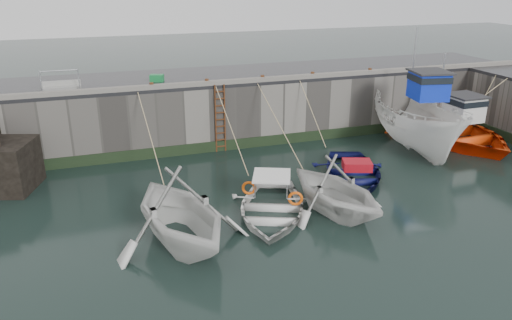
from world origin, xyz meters
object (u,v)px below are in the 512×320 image
object	(u,v)px
boat_near_navy	(352,177)
boat_far_white	(418,124)
ladder	(220,119)
bollard_b	(207,82)
bollard_a	(152,86)
bollard_c	(262,78)
fish_crate	(157,78)
bollard_e	(370,71)
boat_near_blacktrim	(334,212)
bollard_d	(313,75)
boat_near_white	(181,242)
boat_near_blue	(271,214)
boat_far_orange	(452,131)

from	to	relation	value
boat_near_navy	boat_far_white	world-z (taller)	boat_far_white
boat_far_white	boat_near_navy	bearing A→B (deg)	-143.07
ladder	boat_near_navy	xyz separation A→B (m)	(4.30, -4.93, -1.59)
ladder	bollard_b	bearing A→B (deg)	146.14
bollard_a	bollard_c	xyz separation A→B (m)	(5.20, 0.00, 0.00)
fish_crate	boat_far_white	bearing A→B (deg)	-0.17
bollard_e	boat_far_white	bearing A→B (deg)	-72.22
ladder	boat_near_blacktrim	xyz separation A→B (m)	(2.10, -7.54, -1.59)
boat_far_white	bollard_c	xyz separation A→B (m)	(-6.77, 3.04, 2.07)
fish_crate	ladder	bearing A→B (deg)	-14.81
boat_near_blacktrim	bollard_d	world-z (taller)	bollard_d
bollard_d	bollard_e	distance (m)	3.20
boat_near_blacktrim	fish_crate	distance (m)	11.00
bollard_b	bollard_a	bearing A→B (deg)	180.00
boat_near_white	bollard_b	bearing A→B (deg)	57.97
boat_near_blue	bollard_e	size ratio (longest dim) A/B	16.97
boat_near_blacktrim	bollard_a	xyz separation A→B (m)	(-5.10, 7.87, 3.30)
boat_far_orange	bollard_b	xyz separation A→B (m)	(-12.00, 2.50, 2.80)
boat_near_blacktrim	bollard_b	world-z (taller)	bollard_b
boat_near_white	boat_far_orange	xyz separation A→B (m)	(14.94, 5.73, 0.50)
boat_near_navy	bollard_a	size ratio (longest dim) A/B	16.83
boat_near_blue	bollard_b	size ratio (longest dim) A/B	16.97
boat_near_blacktrim	bollard_c	size ratio (longest dim) A/B	16.04
boat_near_blue	bollard_e	distance (m)	11.43
bollard_e	fish_crate	bearing A→B (deg)	171.74
boat_near_blue	bollard_b	distance (m)	8.08
boat_near_navy	boat_far_orange	size ratio (longest dim) A/B	0.63
boat_near_white	boat_far_white	distance (m)	13.51
bollard_e	bollard_b	bearing A→B (deg)	180.00
boat_near_blacktrim	bollard_c	world-z (taller)	bollard_c
ladder	bollard_d	bearing A→B (deg)	4.00
bollard_e	bollard_a	bearing A→B (deg)	180.00
boat_near_blacktrim	boat_near_navy	world-z (taller)	boat_near_blacktrim
boat_near_white	bollard_b	xyz separation A→B (m)	(2.94, 8.23, 3.30)
boat_far_white	bollard_b	distance (m)	10.16
boat_near_blacktrim	fish_crate	xyz separation A→B (m)	(-4.64, 9.40, 3.32)
boat_far_white	boat_near_blacktrim	bearing A→B (deg)	-133.38
boat_far_white	bollard_a	bearing A→B (deg)	177.27
ladder	bollard_d	world-z (taller)	bollard_d
boat_near_blacktrim	bollard_a	world-z (taller)	bollard_a
fish_crate	boat_near_navy	bearing A→B (deg)	-23.32
bollard_e	boat_far_orange	bearing A→B (deg)	-35.51
bollard_e	boat_near_blue	bearing A→B (deg)	-137.74
ladder	bollard_e	world-z (taller)	bollard_e
ladder	boat_far_orange	size ratio (longest dim) A/B	0.42
boat_near_navy	bollard_d	distance (m)	6.23
ladder	bollard_d	size ratio (longest dim) A/B	11.43
boat_far_white	bollard_a	world-z (taller)	boat_far_white
boat_near_blue	boat_near_navy	distance (m)	4.88
bollard_a	fish_crate	bearing A→B (deg)	73.24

